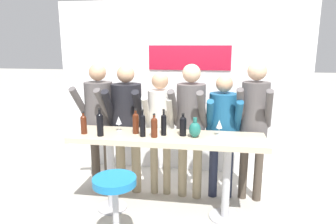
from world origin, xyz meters
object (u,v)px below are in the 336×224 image
Objects in this scene: tasting_table at (167,149)px; person_far_left at (99,113)px; person_left at (127,116)px; wine_bottle_4 at (136,122)px; wine_bottle_1 at (154,126)px; bar_stool at (115,203)px; wine_bottle_3 at (183,125)px; wine_bottle_6 at (143,124)px; person_center_left at (160,120)px; person_right at (254,116)px; wine_bottle_5 at (100,123)px; person_center_right at (223,124)px; wine_bottle_2 at (84,124)px; wine_glass_1 at (219,125)px; wine_glass_0 at (119,121)px; wine_bottle_0 at (164,124)px; decorative_vase at (195,129)px; person_center at (191,117)px.

tasting_table is 1.27× the size of person_far_left.
wine_bottle_4 is (0.23, -0.43, 0.04)m from person_left.
bar_stool is at bearing -110.12° from wine_bottle_1.
tasting_table is 8.46× the size of wine_bottle_3.
wine_bottle_1 is at bearing -4.33° from wine_bottle_6.
person_center_left is 0.92× the size of person_right.
person_left is 0.44m from person_center_left.
wine_bottle_3 is 0.81× the size of wine_bottle_5.
wine_bottle_2 is at bearing -161.64° from person_center_right.
person_center_left reaches higher than wine_glass_1.
bar_stool is at bearing -75.34° from wine_glass_0.
person_center_right is 6.02× the size of wine_bottle_1.
person_right reaches higher than wine_glass_1.
person_center_left reaches higher than wine_glass_0.
wine_glass_0 is (-0.46, 0.17, 0.00)m from wine_bottle_1.
wine_bottle_4 reaches higher than wine_bottle_1.
person_left is 5.59× the size of wine_bottle_6.
person_right reaches higher than wine_bottle_6.
bar_stool is at bearing -116.11° from tasting_table.
wine_bottle_0 is at bearing -77.28° from person_center_left.
wine_bottle_3 is 1.46× the size of wine_glass_0.
person_far_left is (-0.63, 1.25, 0.55)m from bar_stool.
wine_bottle_2 is at bearing -174.68° from wine_bottle_0.
wine_bottle_2 reaches higher than decorative_vase.
wine_bottle_5 is (-1.73, -0.63, -0.00)m from person_right.
person_right is 1.27m from wine_bottle_1.
person_left is (-0.23, 1.20, 0.54)m from bar_stool.
wine_glass_1 is (0.61, 0.08, -0.01)m from wine_bottle_0.
wine_bottle_2 is at bearing -177.09° from decorative_vase.
person_center is at bearing 83.12° from wine_bottle_3.
decorative_vase is (-0.26, -0.10, -0.04)m from wine_glass_1.
wine_bottle_6 is 1.73× the size of wine_glass_1.
wine_bottle_5 is at bearing 120.56° from bar_stool.
person_center_right reaches higher than wine_bottle_4.
wine_bottle_0 is 0.94× the size of wine_bottle_5.
person_center_right is at bearing 37.89° from wine_bottle_1.
wine_bottle_6 reaches higher than wine_bottle_3.
wine_bottle_4 reaches higher than bar_stool.
person_center_left is at bearing 93.76° from wine_bottle_1.
person_left reaches higher than bar_stool.
person_left is 1.07× the size of person_center_right.
wine_bottle_6 is at bearing -60.68° from person_left.
bar_stool is (-0.37, -0.75, -0.29)m from tasting_table.
wine_glass_0 is (-0.55, 0.08, -0.01)m from wine_bottle_0.
person_center reaches higher than wine_glass_0.
person_right is at bearing -1.26° from person_center_left.
person_right is at bearing -2.74° from person_center_right.
person_center_left is 0.56m from wine_bottle_1.
person_right is 1.84m from wine_bottle_5.
person_center_right is at bearing 38.35° from tasting_table.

